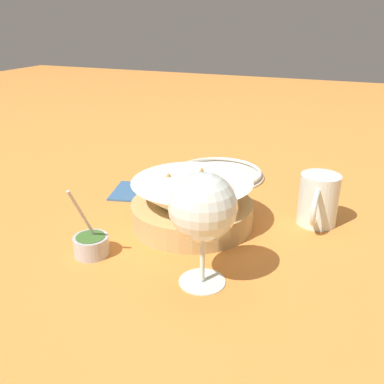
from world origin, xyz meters
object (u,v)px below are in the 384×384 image
at_px(food_basket, 192,205).
at_px(wine_glass, 203,210).
at_px(sauce_cup, 91,244).
at_px(beer_mug, 318,202).
at_px(side_plate, 218,173).

bearing_deg(food_basket, wine_glass, 26.96).
xyz_separation_m(sauce_cup, beer_mug, (-0.25, 0.32, 0.03)).
height_order(food_basket, wine_glass, wine_glass).
distance_m(food_basket, wine_glass, 0.20).
bearing_deg(side_plate, beer_mug, 56.12).
distance_m(food_basket, side_plate, 0.26).
bearing_deg(food_basket, beer_mug, 112.65).
relative_size(wine_glass, beer_mug, 1.53).
bearing_deg(wine_glass, sauce_cup, -91.26).
bearing_deg(beer_mug, food_basket, -67.35).
xyz_separation_m(wine_glass, beer_mug, (-0.25, 0.13, -0.07)).
distance_m(sauce_cup, beer_mug, 0.40).
xyz_separation_m(sauce_cup, wine_glass, (0.00, 0.19, 0.10)).
relative_size(sauce_cup, side_plate, 0.58).
distance_m(wine_glass, side_plate, 0.45).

